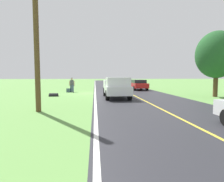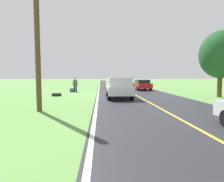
{
  "view_description": "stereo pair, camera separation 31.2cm",
  "coord_description": "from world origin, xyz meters",
  "px_view_note": "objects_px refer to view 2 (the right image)",
  "views": [
    {
      "loc": [
        -1.21,
        21.13,
        1.94
      ],
      "look_at": [
        -2.14,
        10.94,
        1.12
      ],
      "focal_mm": 30.3,
      "sensor_mm": 36.0,
      "label": 1
    },
    {
      "loc": [
        -1.52,
        21.15,
        1.94
      ],
      "look_at": [
        -2.14,
        10.94,
        1.12
      ],
      "focal_mm": 30.3,
      "sensor_mm": 36.0,
      "label": 2
    }
  ],
  "objects_px": {
    "suitcase_carried": "(72,90)",
    "utility_pole_roadside": "(37,35)",
    "tree_far_side_near": "(221,54)",
    "sedan_near_oncoming": "(142,84)",
    "hitchhiker_walking": "(75,84)",
    "pickup_truck_passing": "(119,87)"
  },
  "relations": [
    {
      "from": "pickup_truck_passing",
      "to": "tree_far_side_near",
      "type": "height_order",
      "value": "tree_far_side_near"
    },
    {
      "from": "pickup_truck_passing",
      "to": "sedan_near_oncoming",
      "type": "xyz_separation_m",
      "value": [
        -4.14,
        -9.47,
        -0.21
      ]
    },
    {
      "from": "suitcase_carried",
      "to": "sedan_near_oncoming",
      "type": "height_order",
      "value": "sedan_near_oncoming"
    },
    {
      "from": "sedan_near_oncoming",
      "to": "pickup_truck_passing",
      "type": "bearing_deg",
      "value": 66.42
    },
    {
      "from": "sedan_near_oncoming",
      "to": "utility_pole_roadside",
      "type": "bearing_deg",
      "value": 59.4
    },
    {
      "from": "tree_far_side_near",
      "to": "utility_pole_roadside",
      "type": "xyz_separation_m",
      "value": [
        14.22,
        6.04,
        0.24
      ]
    },
    {
      "from": "suitcase_carried",
      "to": "sedan_near_oncoming",
      "type": "xyz_separation_m",
      "value": [
        -9.15,
        -3.29,
        0.52
      ]
    },
    {
      "from": "hitchhiker_walking",
      "to": "sedan_near_oncoming",
      "type": "distance_m",
      "value": 9.3
    },
    {
      "from": "hitchhiker_walking",
      "to": "pickup_truck_passing",
      "type": "height_order",
      "value": "pickup_truck_passing"
    },
    {
      "from": "hitchhiker_walking",
      "to": "utility_pole_roadside",
      "type": "bearing_deg",
      "value": 88.33
    },
    {
      "from": "hitchhiker_walking",
      "to": "suitcase_carried",
      "type": "relative_size",
      "value": 3.75
    },
    {
      "from": "sedan_near_oncoming",
      "to": "utility_pole_roadside",
      "type": "relative_size",
      "value": 0.54
    },
    {
      "from": "hitchhiker_walking",
      "to": "utility_pole_roadside",
      "type": "distance_m",
      "value": 12.6
    },
    {
      "from": "tree_far_side_near",
      "to": "sedan_near_oncoming",
      "type": "distance_m",
      "value": 11.1
    },
    {
      "from": "suitcase_carried",
      "to": "pickup_truck_passing",
      "type": "height_order",
      "value": "pickup_truck_passing"
    },
    {
      "from": "hitchhiker_walking",
      "to": "sedan_near_oncoming",
      "type": "height_order",
      "value": "hitchhiker_walking"
    },
    {
      "from": "pickup_truck_passing",
      "to": "utility_pole_roadside",
      "type": "xyz_separation_m",
      "value": [
        4.96,
        5.9,
        3.14
      ]
    },
    {
      "from": "hitchhiker_walking",
      "to": "tree_far_side_near",
      "type": "relative_size",
      "value": 0.29
    },
    {
      "from": "tree_far_side_near",
      "to": "utility_pole_roadside",
      "type": "bearing_deg",
      "value": 23.01
    },
    {
      "from": "suitcase_carried",
      "to": "utility_pole_roadside",
      "type": "relative_size",
      "value": 0.06
    },
    {
      "from": "tree_far_side_near",
      "to": "pickup_truck_passing",
      "type": "bearing_deg",
      "value": 0.84
    },
    {
      "from": "hitchhiker_walking",
      "to": "suitcase_carried",
      "type": "xyz_separation_m",
      "value": [
        0.41,
        0.12,
        -0.75
      ]
    }
  ]
}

